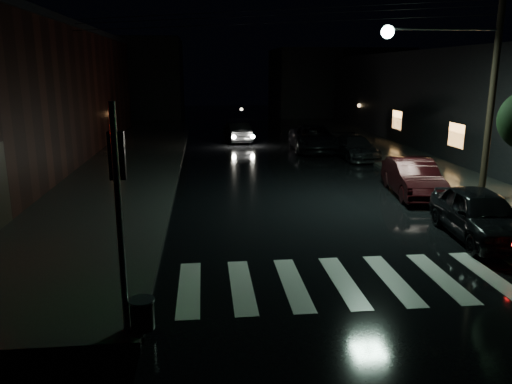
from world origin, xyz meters
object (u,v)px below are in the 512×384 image
object	(u,v)px
parked_car_d	(314,138)
oncoming_car	(237,132)
parked_car_a	(480,214)
parked_car_b	(413,178)
parked_car_c	(355,147)

from	to	relation	value
parked_car_d	oncoming_car	world-z (taller)	parked_car_d
parked_car_d	oncoming_car	xyz separation A→B (m)	(-4.37, 4.46, -0.11)
parked_car_a	parked_car_d	world-z (taller)	parked_car_d
parked_car_b	parked_car_d	size ratio (longest dim) A/B	0.79
parked_car_b	parked_car_d	world-z (taller)	parked_car_d
parked_car_b	parked_car_c	distance (m)	8.47
parked_car_b	parked_car_a	bearing A→B (deg)	-84.67
parked_car_a	parked_car_b	distance (m)	5.18
parked_car_d	parked_car_a	bearing A→B (deg)	-82.31
parked_car_c	oncoming_car	distance (m)	9.52
parked_car_b	parked_car_c	bearing A→B (deg)	95.62
parked_car_a	parked_car_b	world-z (taller)	parked_car_a
parked_car_d	oncoming_car	size ratio (longest dim) A/B	1.37
parked_car_c	parked_car_d	distance (m)	3.34
oncoming_car	parked_car_d	bearing A→B (deg)	129.04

